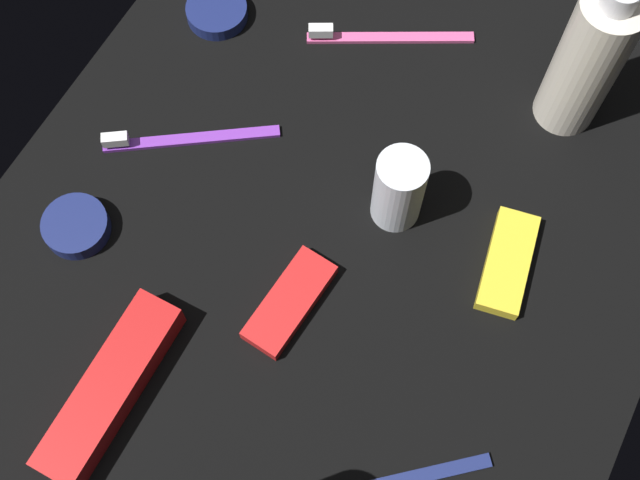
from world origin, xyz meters
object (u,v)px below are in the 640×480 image
Objects in this scene: snack_bar_yellow at (508,262)px; snack_bar_red at (294,304)px; deodorant_stick at (399,190)px; toothbrush_purple at (180,138)px; toothbrush_pink at (380,36)px; cream_tin_left at (76,226)px; cream_tin_right at (217,12)px; toothpaste_box_red at (111,388)px; bodywash_bottle at (588,61)px.

snack_bar_red is (-13.18, 15.91, 0.00)cm from snack_bar_yellow.
deodorant_stick is 23.26cm from toothbrush_purple.
cream_tin_left is at bearing 154.77° from toothbrush_pink.
cream_tin_right is (-5.60, 17.02, 0.17)cm from toothbrush_pink.
cream_tin_left reaches higher than snack_bar_red.
deodorant_stick is 0.56× the size of toothbrush_pink.
cream_tin_left is 0.96× the size of cream_tin_right.
toothpaste_box_red is at bearing -134.46° from cream_tin_left.
deodorant_stick is 31.21cm from cream_tin_left.
bodywash_bottle reaches higher than snack_bar_red.
toothpaste_box_red reaches higher than cream_tin_right.
cream_tin_left is at bearing 121.88° from deodorant_stick.
toothbrush_pink is at bearing -30.75° from toothbrush_purple.
bodywash_bottle is 2.97× the size of cream_tin_left.
cream_tin_right is at bearing 48.27° from snack_bar_red.
cream_tin_right is (25.36, 23.42, 0.03)cm from snack_bar_red.
toothbrush_pink is 28.52cm from snack_bar_yellow.
toothbrush_pink reaches higher than cream_tin_left.
toothbrush_purple is 2.35× the size of cream_tin_right.
snack_bar_red is at bearing -118.46° from toothbrush_purple.
cream_tin_right is (40.02, 12.95, -0.82)cm from toothpaste_box_red.
toothbrush_purple is 34.80cm from snack_bar_yellow.
cream_tin_right is (11.96, 27.35, -3.81)cm from deodorant_stick.
toothbrush_pink is 2.57× the size of cream_tin_left.
snack_bar_red is at bearing -35.67° from toothpaste_box_red.
snack_bar_red is 34.52cm from cream_tin_right.
toothbrush_purple is 0.95× the size of toothbrush_pink.
toothbrush_pink reaches higher than snack_bar_yellow.
snack_bar_red and cream_tin_right have the same top height.
bodywash_bottle reaches higher than toothbrush_purple.
toothpaste_box_red is 2.65× the size of cream_tin_right.
cream_tin_right is (15.19, 4.65, 0.17)cm from toothbrush_purple.
snack_bar_yellow is at bearing -128.57° from toothbrush_pink.
cream_tin_left reaches higher than cream_tin_right.
deodorant_stick reaches higher than toothbrush_purple.
toothbrush_purple is (-3.23, 22.69, -3.98)cm from deodorant_stick.
toothbrush_purple reaches higher than cream_tin_left.
deodorant_stick is at bearing -113.62° from cream_tin_right.
snack_bar_yellow is 1.00× the size of snack_bar_red.
deodorant_stick is 20.76cm from toothbrush_pink.
snack_bar_yellow is (-0.22, -11.97, -3.84)cm from deodorant_stick.
toothbrush_purple is 15.89cm from cream_tin_right.
snack_bar_yellow is at bearing -91.04° from deodorant_stick.
toothbrush_pink is at bearing -71.78° from cream_tin_right.
cream_tin_left is at bearing 103.10° from snack_bar_red.
toothpaste_box_red is at bearing 151.91° from bodywash_bottle.
toothbrush_pink reaches higher than cream_tin_right.
toothbrush_pink is 17.92cm from cream_tin_right.
bodywash_bottle is at bearing -46.52° from cream_tin_left.
toothbrush_purple is at bearing -162.96° from cream_tin_right.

